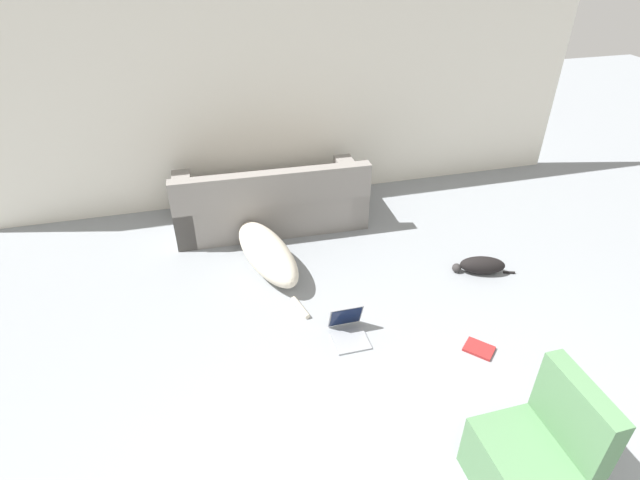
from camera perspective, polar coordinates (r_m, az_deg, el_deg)
The scene contains 7 objects.
wall_back at distance 5.93m, azimuth -4.41°, elevation 15.74°, with size 7.28×0.06×2.42m.
couch at distance 5.65m, azimuth -5.69°, elevation 4.30°, with size 2.11×0.90×0.79m.
dog at distance 5.00m, azimuth -6.44°, elevation -1.05°, with size 0.67×1.65×0.37m.
cat at distance 5.15m, azimuth 17.94°, elevation -2.77°, with size 0.61×0.30×0.18m.
laptop_open at distance 4.24m, azimuth 3.19°, elevation -9.83°, with size 0.29×0.35×0.26m.
book_red at distance 4.35m, azimuth 17.71°, elevation -11.75°, with size 0.28×0.28×0.02m.
side_chair at distance 3.45m, azimuth 23.25°, elevation -21.91°, with size 0.55×0.56×0.85m.
Camera 1 is at (-1.00, -0.81, 2.97)m, focal length 28.00 mm.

